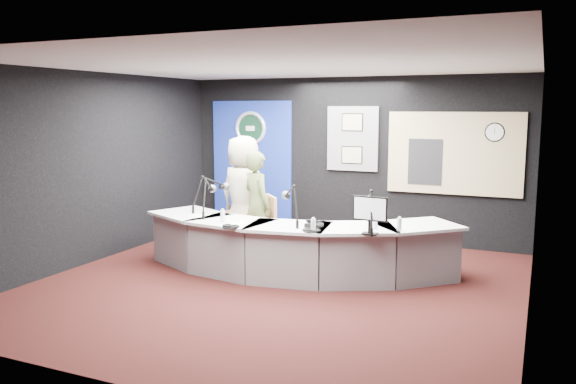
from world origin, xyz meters
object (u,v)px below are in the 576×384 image
at_px(broadcast_desk, 291,247).
at_px(armchair_right, 257,226).
at_px(person_woman, 257,205).
at_px(armchair_left, 244,222).
at_px(person_man, 243,194).

relative_size(broadcast_desk, armchair_right, 4.38).
xyz_separation_m(broadcast_desk, person_woman, (-0.78, 0.53, 0.45)).
bearing_deg(person_woman, armchair_left, -5.22).
xyz_separation_m(person_man, person_woman, (0.41, -0.34, -0.10)).
relative_size(armchair_left, person_woman, 0.59).
relative_size(broadcast_desk, person_woman, 2.74).
xyz_separation_m(armchair_left, armchair_right, (0.41, -0.34, 0.03)).
relative_size(person_man, person_woman, 1.12).
xyz_separation_m(armchair_left, person_woman, (0.41, -0.34, 0.34)).
bearing_deg(armchair_right, broadcast_desk, 14.62).
relative_size(broadcast_desk, person_man, 2.44).
bearing_deg(armchair_left, person_man, 0.00).
bearing_deg(person_man, person_woman, 152.52).
relative_size(armchair_left, person_man, 0.52).
xyz_separation_m(armchair_right, person_woman, (0.00, 0.00, 0.31)).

